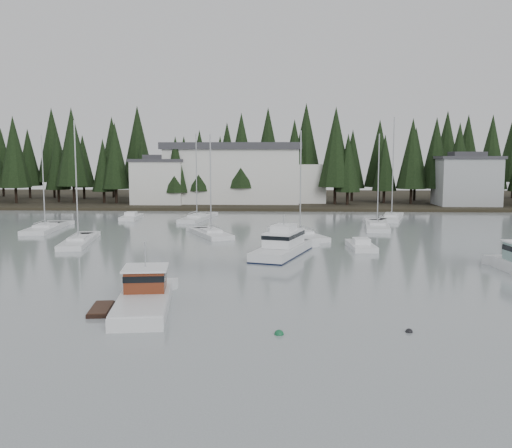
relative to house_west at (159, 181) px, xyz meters
The scene contains 19 objects.
ground 81.16m from the house_west, 77.16° to the right, with size 260.00×260.00×0.00m, color gray.
far_shore_land 25.88m from the house_west, 45.00° to the left, with size 240.00×54.00×1.00m, color black.
conifer_treeline 19.87m from the house_west, 21.25° to the left, with size 200.00×22.00×20.00m, color black, non-canonical shape.
house_west is the anchor object (origin of this frame).
house_east_a 54.01m from the house_west, ahead, with size 10.60×8.48×9.25m.
harbor_inn 15.45m from the house_west, 12.52° to the left, with size 29.50×11.50×10.90m.
lobster_boat_brown 70.96m from the house_west, 78.73° to the right, with size 5.15×8.89×4.24m.
cabin_cruiser_center 55.51m from the house_west, 66.53° to the right, with size 5.86×10.22×4.19m.
sailboat_0 45.56m from the house_west, 41.48° to the right, with size 4.17×11.17×12.21m.
sailboat_1 42.99m from the house_west, 28.38° to the right, with size 4.90×10.08×14.91m.
sailboat_2 35.27m from the house_west, 100.86° to the right, with size 3.75×10.23×11.96m.
sailboat_3 46.11m from the house_west, 58.45° to the right, with size 6.18×9.77×12.19m.
sailboat_5 41.17m from the house_west, 69.91° to the right, with size 5.93×8.82×11.81m.
sailboat_6 24.45m from the house_west, 65.34° to the right, with size 4.02×10.76×12.60m.
sailboat_7 45.11m from the house_west, 88.40° to the right, with size 3.98×10.31×12.98m.
runabout_1 55.62m from the house_west, 57.68° to the right, with size 2.48×5.66×1.42m.
runabout_3 21.88m from the house_west, 88.74° to the right, with size 2.31×5.67×1.42m.
mooring_buoy_green 77.34m from the house_west, 73.60° to the right, with size 0.48×0.48×0.48m, color #145933.
mooring_buoy_dark 78.81m from the house_west, 68.90° to the right, with size 0.37×0.37×0.37m, color black.
Camera 1 is at (3.85, -22.48, 8.70)m, focal length 40.00 mm.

